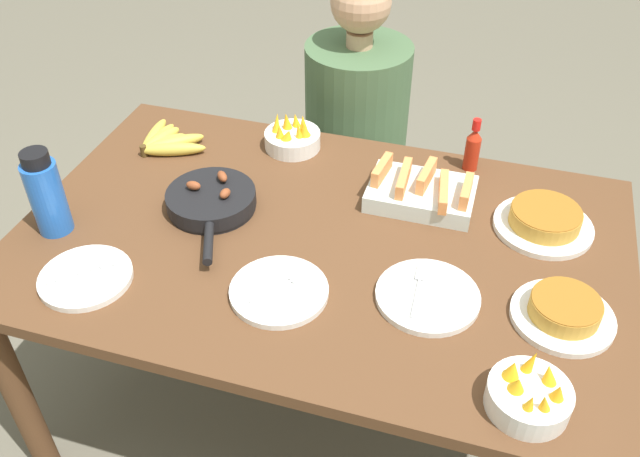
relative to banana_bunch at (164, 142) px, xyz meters
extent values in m
plane|color=#666051|center=(0.58, -0.27, -0.74)|extent=(14.00, 14.00, 0.00)
cube|color=brown|center=(0.58, -0.27, -0.04)|extent=(1.57, 0.99, 0.03)
cylinder|color=brown|center=(-0.14, -0.71, -0.40)|extent=(0.07, 0.07, 0.68)
cylinder|color=brown|center=(-0.14, 0.16, -0.40)|extent=(0.07, 0.07, 0.68)
cylinder|color=brown|center=(1.30, 0.16, -0.40)|extent=(0.07, 0.07, 0.68)
ellipsoid|color=gold|center=(0.04, -0.03, 0.00)|extent=(0.20, 0.11, 0.04)
ellipsoid|color=gold|center=(0.03, 0.00, 0.00)|extent=(0.17, 0.16, 0.04)
ellipsoid|color=gold|center=(0.00, 0.00, 0.00)|extent=(0.11, 0.15, 0.04)
ellipsoid|color=gold|center=(-0.02, 0.01, 0.00)|extent=(0.09, 0.16, 0.04)
ellipsoid|color=gold|center=(-0.03, 0.02, 0.00)|extent=(0.05, 0.18, 0.03)
ellipsoid|color=gold|center=(-0.05, 0.03, 0.00)|extent=(0.06, 0.20, 0.04)
cylinder|color=#4C3819|center=(-0.04, -0.06, 0.00)|extent=(0.02, 0.02, 0.04)
cube|color=silver|center=(0.80, -0.04, 0.01)|extent=(0.29, 0.19, 0.05)
cube|color=#ED8E4C|center=(0.68, -0.03, 0.05)|extent=(0.04, 0.12, 0.05)
cube|color=#ED8E4C|center=(0.75, -0.05, 0.05)|extent=(0.03, 0.15, 0.05)
cube|color=#ED8E4C|center=(0.81, -0.02, 0.05)|extent=(0.04, 0.13, 0.05)
cube|color=#ED8E4C|center=(0.86, -0.07, 0.05)|extent=(0.04, 0.16, 0.04)
cube|color=#ED8E4C|center=(0.92, -0.06, 0.05)|extent=(0.02, 0.12, 0.05)
cylinder|color=black|center=(0.26, -0.24, -0.01)|extent=(0.24, 0.24, 0.01)
cylinder|color=black|center=(0.26, -0.24, 0.01)|extent=(0.24, 0.24, 0.04)
cylinder|color=black|center=(0.33, -0.41, 0.02)|extent=(0.08, 0.14, 0.02)
ellipsoid|color=brown|center=(0.27, -0.18, 0.05)|extent=(0.05, 0.05, 0.03)
ellipsoid|color=brown|center=(0.31, -0.25, 0.05)|extent=(0.03, 0.04, 0.03)
ellipsoid|color=brown|center=(0.22, -0.24, 0.05)|extent=(0.04, 0.02, 0.02)
cylinder|color=white|center=(1.18, -0.39, -0.01)|extent=(0.23, 0.23, 0.02)
cylinder|color=gold|center=(1.18, -0.39, 0.02)|extent=(0.16, 0.16, 0.04)
cylinder|color=#9B601E|center=(1.18, -0.39, 0.04)|extent=(0.15, 0.15, 0.00)
cylinder|color=white|center=(1.13, -0.07, -0.01)|extent=(0.26, 0.26, 0.02)
cylinder|color=gold|center=(1.13, -0.07, 0.02)|extent=(0.18, 0.18, 0.04)
cylinder|color=#9B601E|center=(1.13, -0.07, 0.04)|extent=(0.18, 0.18, 0.00)
cylinder|color=white|center=(0.55, -0.50, -0.01)|extent=(0.23, 0.23, 0.02)
cylinder|color=silver|center=(0.53, -0.51, 0.00)|extent=(0.07, 0.10, 0.01)
cube|color=silver|center=(0.58, -0.45, 0.00)|extent=(0.04, 0.05, 0.00)
cylinder|color=white|center=(0.88, -0.41, -0.01)|extent=(0.24, 0.24, 0.02)
cylinder|color=silver|center=(0.86, -0.44, 0.00)|extent=(0.01, 0.12, 0.01)
cube|color=silver|center=(0.85, -0.35, 0.00)|extent=(0.02, 0.05, 0.00)
cylinder|color=white|center=(0.09, -0.59, -0.01)|extent=(0.22, 0.22, 0.02)
cylinder|color=silver|center=(0.06, -0.60, 0.00)|extent=(0.09, 0.09, 0.01)
cube|color=silver|center=(0.13, -0.53, 0.00)|extent=(0.05, 0.05, 0.00)
cylinder|color=white|center=(0.37, 0.12, 0.01)|extent=(0.17, 0.17, 0.05)
cone|color=#F4A819|center=(0.41, 0.11, 0.05)|extent=(0.05, 0.06, 0.06)
cone|color=#F4A819|center=(0.40, 0.14, 0.05)|extent=(0.05, 0.05, 0.06)
cone|color=#F4A819|center=(0.37, 0.16, 0.05)|extent=(0.03, 0.03, 0.05)
cone|color=#F4A819|center=(0.35, 0.14, 0.05)|extent=(0.05, 0.05, 0.06)
cone|color=#F4A819|center=(0.32, 0.12, 0.06)|extent=(0.03, 0.04, 0.07)
cone|color=#F4A819|center=(0.35, 0.08, 0.05)|extent=(0.04, 0.04, 0.05)
cone|color=#F4A819|center=(0.37, 0.08, 0.04)|extent=(0.05, 0.04, 0.05)
cone|color=#F4A819|center=(0.40, 0.10, 0.05)|extent=(0.04, 0.04, 0.05)
cylinder|color=white|center=(1.12, -0.65, 0.01)|extent=(0.17, 0.17, 0.06)
cone|color=#F4A819|center=(1.17, -0.66, 0.05)|extent=(0.04, 0.04, 0.05)
cone|color=#F4A819|center=(1.15, -0.62, 0.05)|extent=(0.05, 0.05, 0.05)
cone|color=#F4A819|center=(1.11, -0.60, 0.06)|extent=(0.04, 0.03, 0.06)
cone|color=#F4A819|center=(1.08, -0.63, 0.05)|extent=(0.05, 0.06, 0.05)
cone|color=#F4A819|center=(1.09, -0.66, 0.05)|extent=(0.05, 0.05, 0.05)
cone|color=#F4A819|center=(1.12, -0.70, 0.05)|extent=(0.03, 0.03, 0.04)
cone|color=#F4A819|center=(1.15, -0.69, 0.05)|extent=(0.04, 0.04, 0.05)
cylinder|color=blue|center=(-0.09, -0.44, 0.08)|extent=(0.09, 0.09, 0.20)
cylinder|color=black|center=(-0.09, -0.44, 0.20)|extent=(0.07, 0.07, 0.04)
cylinder|color=#B72814|center=(0.91, 0.16, 0.03)|extent=(0.04, 0.04, 0.10)
cone|color=#B72814|center=(0.91, 0.16, 0.10)|extent=(0.04, 0.04, 0.03)
cylinder|color=red|center=(0.91, 0.16, 0.13)|extent=(0.02, 0.02, 0.03)
cube|color=black|center=(0.48, 0.51, -0.53)|extent=(0.40, 0.40, 0.41)
cylinder|color=#476642|center=(0.48, 0.51, -0.09)|extent=(0.36, 0.36, 0.48)
cylinder|color=tan|center=(0.48, 0.51, 0.18)|extent=(0.09, 0.09, 0.05)
sphere|color=tan|center=(0.48, 0.51, 0.30)|extent=(0.20, 0.20, 0.20)
camera|label=1|loc=(0.97, -1.55, 1.11)|focal=38.00mm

